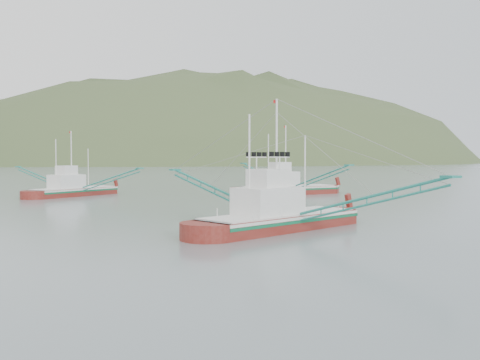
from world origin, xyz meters
TOP-DOWN VIEW (x-y plane):
  - ground at (0.00, 0.00)m, footprint 1200.00×1200.00m
  - main_boat at (-1.39, -1.73)m, footprint 13.87×23.90m
  - bg_boat_right at (20.66, 27.98)m, footprint 14.18×25.50m
  - bg_boat_far at (-5.55, 40.16)m, footprint 14.60×21.36m
  - headland_right at (240.00, 430.00)m, footprint 684.00×432.00m

SIDE VIEW (x-z plane):
  - ground at x=0.00m, z-range 0.00..0.00m
  - headland_right at x=240.00m, z-range -153.00..153.00m
  - bg_boat_right at x=20.66m, z-range -3.74..6.57m
  - main_boat at x=-1.39m, z-range -3.10..6.73m
  - bg_boat_far at x=-5.55m, z-range -2.71..6.59m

